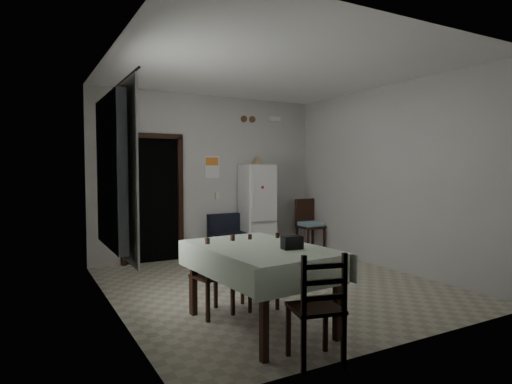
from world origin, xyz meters
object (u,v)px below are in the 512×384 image
object	(u,v)px
fridge	(257,210)
dining_chair_far_right	(259,269)
corner_chair	(311,225)
dining_chair_far_left	(212,275)
navy_seat	(229,236)
dining_chair_near_head	(315,306)
dining_table	(260,287)

from	to	relation	value
fridge	dining_chair_far_right	xyz separation A→B (m)	(-1.42, -2.63, -0.40)
dining_chair_far_right	corner_chair	bearing A→B (deg)	-123.86
dining_chair_far_left	dining_chair_far_right	xyz separation A→B (m)	(0.58, -0.02, -0.00)
navy_seat	dining_chair_far_left	bearing A→B (deg)	-119.58
fridge	navy_seat	bearing A→B (deg)	-175.45
dining_chair_far_right	dining_chair_near_head	distance (m)	1.48
fridge	dining_chair_near_head	distance (m)	4.45
dining_chair_far_right	navy_seat	bearing A→B (deg)	-96.22
dining_table	dining_chair_far_right	distance (m)	0.62
fridge	corner_chair	world-z (taller)	fridge
navy_seat	dining_chair_near_head	distance (m)	4.25
navy_seat	dining_chair_far_left	xyz separation A→B (m)	(-1.45, -2.62, 0.06)
dining_table	navy_seat	bearing A→B (deg)	65.50
fridge	dining_chair_far_left	xyz separation A→B (m)	(-2.01, -2.62, -0.39)
fridge	dining_table	xyz separation A→B (m)	(-1.72, -3.17, -0.42)
navy_seat	dining_chair_far_left	distance (m)	2.99
dining_table	dining_chair_near_head	size ratio (longest dim) A/B	1.68
dining_chair_far_left	dining_chair_far_right	size ratio (longest dim) A/B	1.01
navy_seat	dining_chair_near_head	xyz separation A→B (m)	(-1.16, -4.08, 0.08)
dining_table	dining_chair_far_left	xyz separation A→B (m)	(-0.28, 0.56, 0.03)
navy_seat	dining_table	xyz separation A→B (m)	(-1.17, -3.17, 0.02)
fridge	dining_chair_far_left	world-z (taller)	fridge
corner_chair	dining_chair_near_head	xyz separation A→B (m)	(-2.77, -3.86, -0.04)
fridge	navy_seat	xyz separation A→B (m)	(-0.56, 0.00, -0.45)
dining_table	dining_chair_far_left	bearing A→B (deg)	112.54
fridge	dining_chair_near_head	world-z (taller)	fridge
navy_seat	dining_table	bearing A→B (deg)	-110.80
corner_chair	dining_chair_far_right	bearing A→B (deg)	-135.45
fridge	dining_chair_far_left	distance (m)	3.32
dining_chair_far_left	dining_chair_far_right	bearing A→B (deg)	166.92
dining_table	dining_chair_far_left	distance (m)	0.62
corner_chair	dining_chair_near_head	bearing A→B (deg)	-125.32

